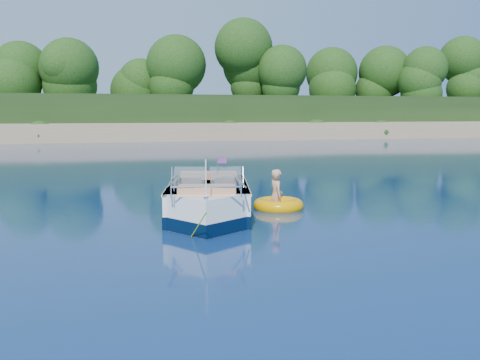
# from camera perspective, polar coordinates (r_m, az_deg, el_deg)

# --- Properties ---
(ground) EXTENTS (160.00, 160.00, 0.00)m
(ground) POSITION_cam_1_polar(r_m,az_deg,el_deg) (10.85, 1.09, -5.59)
(ground) COLOR #0A204B
(ground) RESTS_ON ground
(shoreline) EXTENTS (170.00, 59.00, 6.00)m
(shoreline) POSITION_cam_1_polar(r_m,az_deg,el_deg) (74.04, -12.31, 5.94)
(shoreline) COLOR #987A58
(shoreline) RESTS_ON ground
(treeline) EXTENTS (150.00, 7.12, 8.19)m
(treeline) POSITION_cam_1_polar(r_m,az_deg,el_deg) (51.39, -11.40, 10.57)
(treeline) COLOR black
(treeline) RESTS_ON ground
(motorboat) EXTENTS (2.52, 5.10, 1.72)m
(motorboat) POSITION_cam_1_polar(r_m,az_deg,el_deg) (12.31, -3.43, -2.49)
(motorboat) COLOR white
(motorboat) RESTS_ON ground
(tow_tube) EXTENTS (1.51, 1.51, 0.33)m
(tow_tube) POSITION_cam_1_polar(r_m,az_deg,el_deg) (13.50, 4.12, -2.69)
(tow_tube) COLOR #F5A000
(tow_tube) RESTS_ON ground
(boy) EXTENTS (0.38, 0.76, 1.46)m
(boy) POSITION_cam_1_polar(r_m,az_deg,el_deg) (13.39, 3.81, -3.15)
(boy) COLOR tan
(boy) RESTS_ON ground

